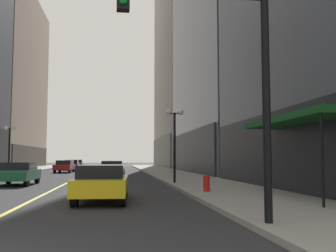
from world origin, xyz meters
The scene contains 16 objects.
ground_plane centered at (0.00, 35.00, 0.00)m, with size 200.00×200.00×0.00m, color #2D2D30.
sidewalk_left centered at (-8.25, 35.00, 0.07)m, with size 4.50×78.00×0.15m, color #9E9991.
sidewalk_right centered at (8.25, 35.00, 0.07)m, with size 4.50×78.00×0.15m, color #9E9991.
lane_centre_stripe centered at (0.00, 35.00, 0.00)m, with size 0.16×70.00×0.01m, color #E5D64C.
building_right_mid centered at (18.20, 34.50, 17.71)m, with size 15.60×24.00×35.54m.
storefront_awning_right centered at (9.70, 8.21, 2.99)m, with size 1.60×6.76×3.12m.
car_yellow centered at (2.59, 8.69, 0.72)m, with size 1.96×4.56×1.32m.
car_green centered at (-2.61, 18.15, 0.72)m, with size 1.96×4.04×1.32m.
car_silver centered at (2.63, 28.86, 0.72)m, with size 2.08×4.73×1.32m.
car_red centered at (-2.50, 38.06, 0.72)m, with size 1.89×4.40×1.32m.
car_navy centered at (-2.77, 47.14, 0.72)m, with size 1.85×4.17×1.32m.
car_grey centered at (-3.02, 55.93, 0.72)m, with size 2.06×4.39×1.32m.
traffic_light_near_right centered at (5.35, 2.60, 3.74)m, with size 3.43×0.35×5.65m.
street_lamp_left_far centered at (-6.40, 30.70, 3.26)m, with size 1.06×0.36×4.43m.
street_lamp_right_mid centered at (6.40, 16.77, 3.26)m, with size 1.06×0.36×4.43m.
fire_hydrant_right centered at (6.90, 10.79, 0.40)m, with size 0.28×0.28×0.80m, color red.
Camera 1 is at (3.10, -5.74, 1.56)m, focal length 42.08 mm.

